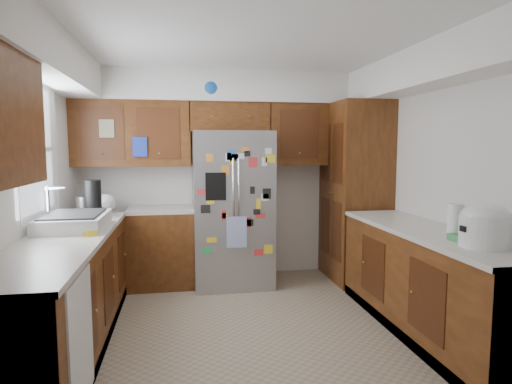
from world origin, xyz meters
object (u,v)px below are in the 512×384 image
pantry (355,192)px  fridge (232,209)px  rice_cooker (485,225)px  paper_towel (455,221)px

pantry → fridge: size_ratio=1.19×
pantry → fridge: 1.51m
rice_cooker → paper_towel: rice_cooker is taller
fridge → paper_towel: bearing=-53.2°
paper_towel → fridge: bearing=126.8°
rice_cooker → paper_towel: bearing=90.2°
fridge → pantry: bearing=-2.1°
pantry → paper_towel: size_ratio=8.14×
pantry → fridge: pantry is taller
pantry → rice_cooker: pantry is taller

